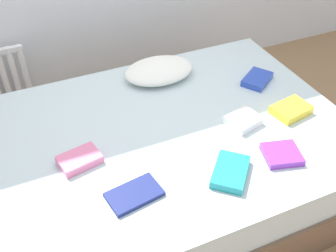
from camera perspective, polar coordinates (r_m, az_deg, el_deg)
The scene contains 10 objects.
ground_plane at distance 2.60m, azimuth 0.45°, elevation -8.83°, with size 8.00×8.00×0.00m, color #93704C.
bed at distance 2.42m, azimuth 0.48°, elevation -4.95°, with size 2.00×1.50×0.50m.
pillow at distance 2.64m, azimuth -1.28°, elevation 7.83°, with size 0.45×0.32×0.11m, color white.
textbook_pink at distance 2.08m, azimuth -12.35°, elevation -4.65°, with size 0.20×0.14×0.04m, color pink.
textbook_purple at distance 2.15m, azimuth 15.73°, elevation -3.85°, with size 0.18×0.17×0.04m, color purple.
textbook_yellow at distance 2.45m, azimuth 16.96°, elevation 2.20°, with size 0.21×0.15×0.05m, color yellow.
textbook_navy at distance 1.90m, azimuth -4.77°, elevation -9.57°, with size 0.25×0.15×0.02m, color navy.
textbook_white at distance 2.30m, azimuth 10.58°, elevation 0.79°, with size 0.18×0.15×0.05m, color white.
textbook_teal at distance 2.00m, azimuth 8.79°, elevation -6.39°, with size 0.24×0.16×0.04m, color teal.
textbook_blue at distance 2.67m, azimuth 12.45°, elevation 6.45°, with size 0.21×0.14×0.04m, color #2847B7.
Camera 1 is at (-0.72, -1.56, 1.94)m, focal length 43.27 mm.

